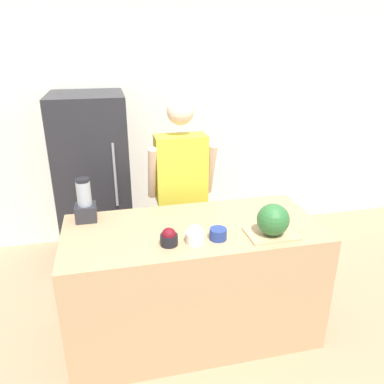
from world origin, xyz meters
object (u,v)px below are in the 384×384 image
(bowl_cherries, at_px, (169,237))
(watermelon, at_px, (273,220))
(bowl_cream, at_px, (195,235))
(person, at_px, (181,194))
(blender, at_px, (85,204))
(bowl_small_blue, at_px, (218,234))
(refrigerator, at_px, (94,180))

(bowl_cherries, bearing_deg, watermelon, -3.16)
(bowl_cherries, bearing_deg, bowl_cream, -2.94)
(person, relative_size, bowl_cream, 13.51)
(person, relative_size, watermelon, 7.92)
(blender, bearing_deg, bowl_small_blue, -29.71)
(bowl_cream, bearing_deg, person, 84.43)
(bowl_small_blue, height_order, blender, blender)
(watermelon, distance_m, bowl_cream, 0.53)
(watermelon, relative_size, bowl_small_blue, 1.88)
(bowl_small_blue, xyz_separation_m, blender, (-0.86, 0.49, 0.09))
(watermelon, xyz_separation_m, bowl_cream, (-0.52, 0.03, -0.07))
(watermelon, relative_size, bowl_cherries, 1.82)
(refrigerator, bearing_deg, watermelon, -52.74)
(person, bearing_deg, refrigerator, 140.24)
(person, xyz_separation_m, bowl_cream, (-0.09, -0.91, 0.08))
(watermelon, height_order, bowl_cream, watermelon)
(bowl_cherries, bearing_deg, bowl_small_blue, 0.36)
(bowl_cherries, height_order, blender, blender)
(bowl_cream, xyz_separation_m, bowl_small_blue, (0.16, 0.01, -0.02))
(bowl_small_blue, distance_m, blender, 0.99)
(refrigerator, xyz_separation_m, person, (0.76, -0.63, 0.04))
(bowl_cherries, distance_m, blender, 0.73)
(watermelon, xyz_separation_m, bowl_cherries, (-0.69, 0.04, -0.07))
(bowl_cherries, xyz_separation_m, bowl_cream, (0.17, -0.01, 0.00))
(bowl_cream, height_order, bowl_small_blue, bowl_cream)
(blender, bearing_deg, person, 27.33)
(refrigerator, relative_size, watermelon, 7.81)
(bowl_cream, bearing_deg, refrigerator, 113.53)
(bowl_cream, distance_m, bowl_small_blue, 0.16)
(bowl_cream, relative_size, bowl_small_blue, 1.10)
(bowl_cherries, bearing_deg, refrigerator, 108.09)
(watermelon, height_order, bowl_small_blue, watermelon)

